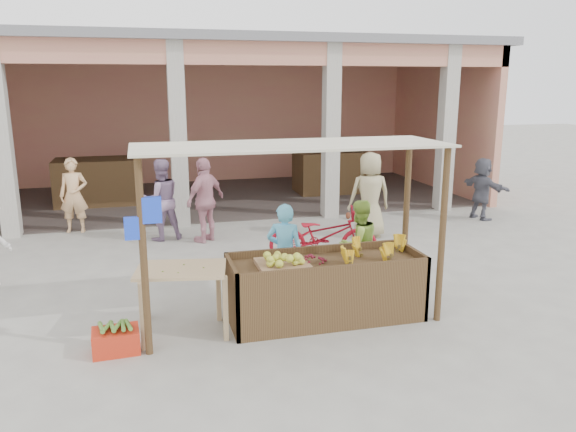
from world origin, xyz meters
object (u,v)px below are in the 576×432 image
object	(u,v)px
vendor_blue	(285,249)
vendor_green	(359,242)
fruit_stall	(325,290)
motorcycle	(323,235)
red_crate	(116,341)
side_table	(181,279)

from	to	relation	value
vendor_blue	vendor_green	world-z (taller)	vendor_blue
fruit_stall	vendor_blue	bearing A→B (deg)	115.48
fruit_stall	motorcycle	world-z (taller)	motorcycle
vendor_blue	red_crate	bearing A→B (deg)	48.71
side_table	fruit_stall	bearing A→B (deg)	10.73
motorcycle	vendor_green	bearing A→B (deg)	-157.64
vendor_blue	vendor_green	size ratio (longest dim) A/B	1.06
fruit_stall	vendor_blue	world-z (taller)	vendor_blue
fruit_stall	red_crate	xyz separation A→B (m)	(-2.73, -0.31, -0.26)
side_table	vendor_blue	distance (m)	1.73
side_table	vendor_green	xyz separation A→B (m)	(2.79, 1.03, -0.01)
fruit_stall	vendor_blue	distance (m)	0.94
vendor_blue	vendor_green	bearing A→B (deg)	-145.09
red_crate	motorcycle	xyz separation A→B (m)	(3.45, 2.59, 0.38)
side_table	red_crate	world-z (taller)	side_table
fruit_stall	motorcycle	distance (m)	2.40
fruit_stall	red_crate	distance (m)	2.76
side_table	vendor_green	world-z (taller)	vendor_green
side_table	vendor_green	distance (m)	2.97
side_table	motorcycle	world-z (taller)	motorcycle
vendor_green	fruit_stall	bearing A→B (deg)	35.57
fruit_stall	vendor_blue	size ratio (longest dim) A/B	1.67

